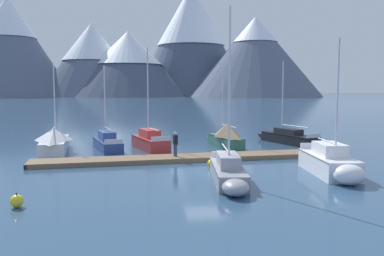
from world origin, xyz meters
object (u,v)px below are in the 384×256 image
(sailboat_mid_dock_port, at_px, (148,141))
(sailboat_far_berth, at_px, (225,136))
(person_on_dock, at_px, (175,142))
(mooring_buoy_channel_marker, at_px, (17,201))
(mooring_buoy_inner_mooring, at_px, (211,163))
(sailboat_nearest_berth, at_px, (55,140))
(sailboat_second_berth, at_px, (106,142))
(sailboat_end_of_dock, at_px, (285,137))
(sailboat_mid_dock_starboard, at_px, (229,172))
(sailboat_outer_slip, at_px, (331,163))

(sailboat_mid_dock_port, bearing_deg, sailboat_far_berth, -3.12)
(person_on_dock, distance_m, mooring_buoy_channel_marker, 12.40)
(mooring_buoy_inner_mooring, bearing_deg, person_on_dock, 128.61)
(sailboat_far_berth, bearing_deg, sailboat_nearest_berth, -178.56)
(sailboat_far_berth, bearing_deg, sailboat_second_berth, 175.93)
(mooring_buoy_inner_mooring, bearing_deg, mooring_buoy_channel_marker, -142.87)
(sailboat_nearest_berth, distance_m, sailboat_end_of_dock, 19.64)
(sailboat_far_berth, bearing_deg, mooring_buoy_inner_mooring, -108.45)
(sailboat_end_of_dock, distance_m, mooring_buoy_inner_mooring, 13.22)
(sailboat_far_berth, relative_size, person_on_dock, 3.88)
(sailboat_mid_dock_starboard, bearing_deg, mooring_buoy_channel_marker, -162.45)
(sailboat_mid_dock_starboard, height_order, sailboat_outer_slip, sailboat_mid_dock_starboard)
(sailboat_nearest_berth, xyz_separation_m, sailboat_far_berth, (13.55, 0.34, 0.07))
(sailboat_second_berth, relative_size, sailboat_mid_dock_starboard, 0.76)
(sailboat_mid_dock_port, relative_size, person_on_dock, 4.80)
(sailboat_mid_dock_starboard, height_order, mooring_buoy_channel_marker, sailboat_mid_dock_starboard)
(sailboat_mid_dock_starboard, bearing_deg, sailboat_end_of_dock, 58.81)
(sailboat_nearest_berth, distance_m, mooring_buoy_inner_mooring, 13.36)
(person_on_dock, relative_size, mooring_buoy_channel_marker, 2.69)
(mooring_buoy_channel_marker, relative_size, mooring_buoy_inner_mooring, 1.10)
(sailboat_nearest_berth, relative_size, sailboat_mid_dock_port, 0.96)
(sailboat_nearest_berth, xyz_separation_m, sailboat_mid_dock_starboard, (10.95, -11.98, -0.30))
(sailboat_nearest_berth, relative_size, sailboat_far_berth, 1.18)
(sailboat_second_berth, distance_m, sailboat_outer_slip, 17.97)
(sailboat_nearest_berth, bearing_deg, sailboat_far_berth, 1.44)
(sailboat_mid_dock_starboard, height_order, sailboat_end_of_dock, sailboat_mid_dock_starboard)
(sailboat_mid_dock_port, height_order, mooring_buoy_channel_marker, sailboat_mid_dock_port)
(mooring_buoy_channel_marker, bearing_deg, sailboat_nearest_berth, 94.75)
(sailboat_nearest_berth, bearing_deg, sailboat_second_berth, 15.15)
(sailboat_far_berth, xyz_separation_m, person_on_dock, (-4.71, -5.63, 0.31))
(sailboat_far_berth, relative_size, sailboat_outer_slip, 0.86)
(sailboat_outer_slip, bearing_deg, sailboat_second_berth, 137.61)
(sailboat_mid_dock_starboard, bearing_deg, sailboat_outer_slip, 8.35)
(sailboat_mid_dock_port, bearing_deg, sailboat_end_of_dock, 6.86)
(sailboat_nearest_berth, distance_m, sailboat_mid_dock_port, 7.22)
(sailboat_second_berth, bearing_deg, sailboat_mid_dock_port, -5.86)
(sailboat_mid_dock_starboard, distance_m, sailboat_far_berth, 12.60)
(sailboat_outer_slip, bearing_deg, sailboat_nearest_berth, 147.03)
(sailboat_second_berth, xyz_separation_m, sailboat_far_berth, (9.73, -0.69, 0.40))
(sailboat_outer_slip, xyz_separation_m, mooring_buoy_channel_marker, (-15.83, -3.97, -0.43))
(sailboat_far_berth, bearing_deg, sailboat_mid_dock_starboard, -101.91)
(sailboat_mid_dock_starboard, relative_size, sailboat_end_of_dock, 1.21)
(sailboat_second_berth, bearing_deg, sailboat_far_berth, -4.07)
(sailboat_far_berth, bearing_deg, sailboat_outer_slip, -72.80)
(sailboat_second_berth, relative_size, mooring_buoy_channel_marker, 10.95)
(sailboat_mid_dock_starboard, xyz_separation_m, sailboat_far_berth, (2.60, 12.32, 0.38))
(sailboat_second_berth, bearing_deg, mooring_buoy_channel_marker, -99.06)
(person_on_dock, bearing_deg, sailboat_mid_dock_starboard, -72.50)
(person_on_dock, bearing_deg, sailboat_end_of_dock, 34.95)
(sailboat_mid_dock_port, height_order, person_on_dock, sailboat_mid_dock_port)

